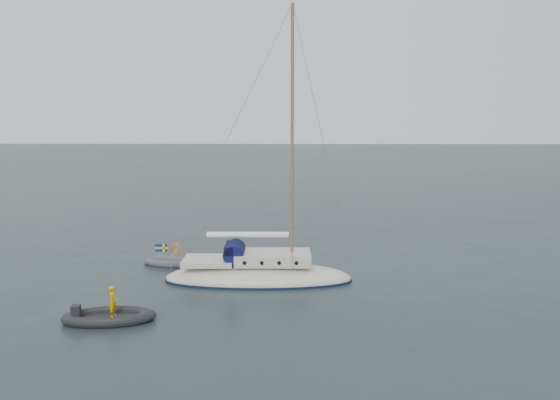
{
  "coord_description": "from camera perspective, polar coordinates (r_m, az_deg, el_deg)",
  "views": [
    {
      "loc": [
        -2.15,
        -31.17,
        8.72
      ],
      "look_at": [
        -2.64,
        0.0,
        3.98
      ],
      "focal_mm": 35.0,
      "sensor_mm": 36.0,
      "label": 1
    }
  ],
  "objects": [
    {
      "name": "ground",
      "position": [
        32.44,
        4.7,
        -6.98
      ],
      "size": [
        300.0,
        300.0,
        0.0
      ],
      "primitive_type": "plane",
      "color": "black",
      "rests_on": "ground"
    },
    {
      "name": "rib",
      "position": [
        25.11,
        -17.49,
        -11.48
      ],
      "size": [
        4.03,
        1.83,
        1.6
      ],
      "rotation": [
        0.0,
        0.0,
        0.13
      ],
      "color": "black",
      "rests_on": "ground"
    },
    {
      "name": "dinghy",
      "position": [
        33.39,
        -11.7,
        -6.34
      ],
      "size": [
        3.03,
        1.37,
        0.43
      ],
      "rotation": [
        0.0,
        0.0,
        -0.26
      ],
      "color": "#4F4F55",
      "rests_on": "ground"
    },
    {
      "name": "sailboat",
      "position": [
        29.3,
        -2.26,
        -6.37
      ],
      "size": [
        10.53,
        3.15,
        15.0
      ],
      "rotation": [
        0.0,
        0.0,
        0.01
      ],
      "color": "beige",
      "rests_on": "ground"
    }
  ]
}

